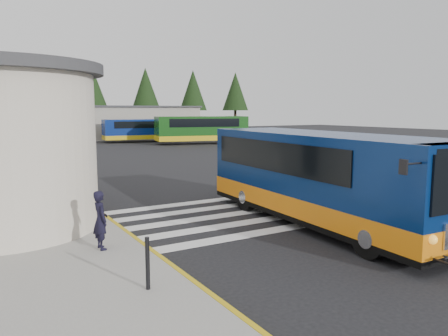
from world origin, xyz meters
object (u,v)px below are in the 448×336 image
bollard (148,263)px  far_bus_a (142,129)px  transit_bus (323,181)px  pedestrian_b (45,204)px  pedestrian_a (101,220)px  far_bus_b (202,128)px

bollard → far_bus_a: bearing=70.1°
far_bus_a → transit_bus: bearing=173.9°
pedestrian_b → far_bus_a: size_ratio=0.21×
pedestrian_a → far_bus_a: 40.32m
transit_bus → bollard: (-6.82, -2.39, -0.72)m
pedestrian_a → bollard: pedestrian_a is taller
far_bus_b → pedestrian_a: bearing=159.8°
pedestrian_b → bollard: size_ratio=1.73×
transit_bus → pedestrian_a: bearing=177.8°
pedestrian_a → far_bus_a: (14.77, 37.52, 0.56)m
pedestrian_b → transit_bus: bearing=36.3°
transit_bus → pedestrian_a: size_ratio=6.97×
transit_bus → bollard: size_ratio=9.92×
pedestrian_b → far_bus_a: bearing=120.0°
transit_bus → pedestrian_b: (-7.95, 2.53, -0.33)m
bollard → far_bus_b: 39.48m
transit_bus → pedestrian_b: transit_bus is taller
pedestrian_b → far_bus_b: 35.89m
transit_bus → far_bus_b: (12.48, 32.03, 0.27)m
far_bus_b → far_bus_a: bearing=48.8°
bollard → far_bus_a: (14.66, 40.50, 0.78)m
pedestrian_b → bollard: bearing=-23.2°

